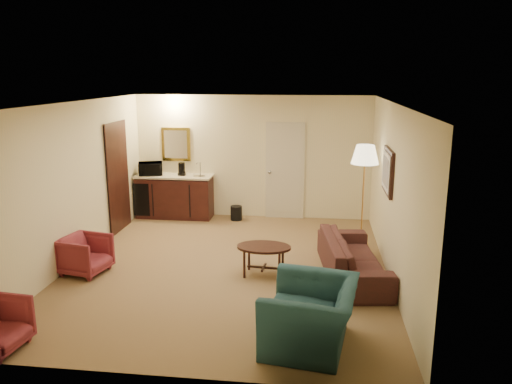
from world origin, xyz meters
TOP-DOWN VIEW (x-y plane):
  - ground at (0.00, 0.00)m, footprint 6.00×6.00m
  - room_walls at (-0.10, 0.77)m, footprint 5.02×6.01m
  - wetbar_cabinet at (-1.65, 2.72)m, footprint 1.64×0.58m
  - sofa at (1.95, -0.12)m, footprint 0.87×2.14m
  - teal_armchair at (1.34, -2.20)m, footprint 0.90×1.23m
  - rose_chair_near at (-2.15, -0.50)m, footprint 0.72×0.75m
  - coffee_table at (0.60, -0.24)m, footprint 0.87×0.62m
  - floor_lamp at (2.20, 1.40)m, footprint 0.61×0.61m
  - waste_bin at (-0.30, 2.65)m, footprint 0.28×0.28m
  - microwave at (-2.15, 2.69)m, footprint 0.56×0.42m
  - coffee_maker at (-1.48, 2.74)m, footprint 0.17×0.17m

SIDE VIEW (x-z plane):
  - ground at x=0.00m, z-range 0.00..0.00m
  - waste_bin at x=-0.30m, z-range 0.00..0.30m
  - coffee_table at x=0.60m, z-range 0.00..0.48m
  - rose_chair_near at x=-2.15m, z-range 0.00..0.66m
  - sofa at x=1.95m, z-range 0.00..0.81m
  - wetbar_cabinet at x=-1.65m, z-range 0.00..0.92m
  - teal_armchair at x=1.34m, z-range 0.00..0.99m
  - floor_lamp at x=2.20m, z-range 0.00..1.83m
  - coffee_maker at x=-1.48m, z-range 0.92..1.19m
  - microwave at x=-2.15m, z-range 0.92..1.26m
  - room_walls at x=-0.10m, z-range 0.41..3.02m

